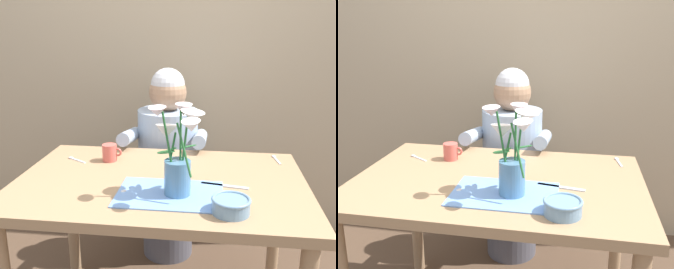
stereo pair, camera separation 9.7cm
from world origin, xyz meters
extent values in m
cube|color=tan|center=(0.00, 1.05, 1.25)|extent=(4.00, 0.10, 2.50)
cube|color=#9E7A56|center=(0.00, 0.00, 0.72)|extent=(1.20, 0.80, 0.04)
cylinder|color=#9E7A56|center=(-0.54, 0.34, 0.35)|extent=(0.06, 0.06, 0.70)
cylinder|color=#9E7A56|center=(0.54, 0.34, 0.35)|extent=(0.06, 0.06, 0.70)
cylinder|color=#4C4C56|center=(-0.05, 0.62, 0.20)|extent=(0.30, 0.30, 0.40)
cylinder|color=#99ADC6|center=(-0.05, 0.62, 0.65)|extent=(0.34, 0.34, 0.50)
sphere|color=#A37A5B|center=(-0.05, 0.62, 1.00)|extent=(0.21, 0.21, 0.21)
sphere|color=silver|center=(-0.05, 0.62, 1.04)|extent=(0.19, 0.19, 0.19)
cylinder|color=#99ADC6|center=(-0.24, 0.48, 0.78)|extent=(0.07, 0.33, 0.12)
cylinder|color=#99ADC6|center=(0.14, 0.48, 0.78)|extent=(0.07, 0.33, 0.12)
cube|color=#6B93D1|center=(0.06, -0.15, 0.74)|extent=(0.40, 0.28, 0.00)
cylinder|color=teal|center=(0.09, -0.15, 0.81)|extent=(0.10, 0.10, 0.14)
cylinder|color=#23602D|center=(0.11, -0.15, 0.94)|extent=(0.03, 0.04, 0.21)
cone|color=white|center=(0.14, -0.15, 1.05)|extent=(0.12, 0.12, 0.04)
sphere|color=#E5D14C|center=(0.14, -0.15, 1.06)|extent=(0.02, 0.02, 0.02)
cylinder|color=#23602D|center=(0.10, -0.12, 0.95)|extent=(0.01, 0.04, 0.22)
cone|color=silver|center=(0.10, -0.10, 1.06)|extent=(0.08, 0.09, 0.05)
sphere|color=#E5D14C|center=(0.10, -0.10, 1.06)|extent=(0.02, 0.02, 0.02)
cylinder|color=#23602D|center=(0.06, -0.13, 0.91)|extent=(0.03, 0.05, 0.14)
cone|color=white|center=(0.04, -0.11, 0.98)|extent=(0.09, 0.10, 0.06)
sphere|color=#E5D14C|center=(0.04, -0.11, 0.98)|extent=(0.02, 0.02, 0.02)
cylinder|color=#23602D|center=(0.05, -0.16, 0.95)|extent=(0.05, 0.01, 0.23)
cone|color=silver|center=(0.02, -0.17, 1.07)|extent=(0.09, 0.09, 0.04)
sphere|color=#E5D14C|center=(0.02, -0.17, 1.07)|extent=(0.02, 0.02, 0.02)
cylinder|color=#23602D|center=(0.11, -0.19, 0.94)|extent=(0.06, 0.07, 0.18)
cone|color=white|center=(0.14, -0.24, 1.03)|extent=(0.09, 0.09, 0.05)
sphere|color=#E5D14C|center=(0.14, -0.24, 1.04)|extent=(0.02, 0.02, 0.02)
ellipsoid|color=#23602D|center=(0.12, -0.10, 0.92)|extent=(0.09, 0.10, 0.03)
ellipsoid|color=#23602D|center=(0.04, -0.11, 0.90)|extent=(0.10, 0.08, 0.03)
ellipsoid|color=#23602D|center=(0.05, -0.10, 0.90)|extent=(0.08, 0.09, 0.05)
cylinder|color=#6689A8|center=(0.28, -0.27, 0.77)|extent=(0.13, 0.13, 0.05)
torus|color=#6689A8|center=(0.28, -0.27, 0.79)|extent=(0.14, 0.14, 0.01)
cube|color=silver|center=(0.27, -0.04, 0.74)|extent=(0.19, 0.05, 0.00)
cylinder|color=#CC564C|center=(-0.27, 0.19, 0.78)|extent=(0.07, 0.07, 0.08)
torus|color=#CC564C|center=(-0.23, 0.19, 0.78)|extent=(0.04, 0.01, 0.04)
cube|color=silver|center=(0.04, 0.19, 0.74)|extent=(0.06, 0.09, 0.00)
ellipsoid|color=silver|center=(0.01, 0.14, 0.74)|extent=(0.03, 0.03, 0.01)
cube|color=silver|center=(-0.42, 0.17, 0.74)|extent=(0.09, 0.06, 0.00)
ellipsoid|color=silver|center=(-0.46, 0.20, 0.74)|extent=(0.03, 0.03, 0.01)
cube|color=silver|center=(-0.11, -0.09, 0.74)|extent=(0.04, 0.10, 0.00)
ellipsoid|color=silver|center=(-0.12, -0.15, 0.74)|extent=(0.03, 0.03, 0.01)
cube|color=silver|center=(0.52, 0.29, 0.74)|extent=(0.03, 0.10, 0.00)
ellipsoid|color=silver|center=(0.51, 0.34, 0.74)|extent=(0.02, 0.03, 0.01)
camera|label=1|loc=(0.22, -1.47, 1.36)|focal=41.01mm
camera|label=2|loc=(0.32, -1.46, 1.36)|focal=41.01mm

